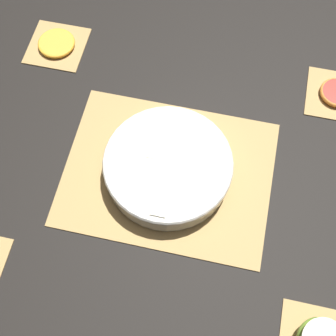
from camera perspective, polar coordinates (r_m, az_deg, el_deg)
name	(u,v)px	position (r m, az deg, el deg)	size (l,w,h in m)	color
ground_plane	(168,173)	(1.01, 0.00, -0.67)	(6.00, 6.00, 0.00)	black
bamboo_mat_center	(168,173)	(1.01, 0.00, -0.60)	(0.45, 0.34, 0.01)	#A8844C
coaster_mat_near_left	(336,95)	(1.18, 19.82, 8.39)	(0.14, 0.14, 0.01)	#A8844C
coaster_mat_near_right	(57,45)	(1.23, -13.37, 14.34)	(0.14, 0.14, 0.01)	#A8844C
fruit_salad_bowl	(168,166)	(0.98, 0.03, 0.21)	(0.27, 0.27, 0.06)	silver
orange_slice_whole	(56,43)	(1.22, -13.45, 14.57)	(0.09, 0.09, 0.01)	#F9A338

